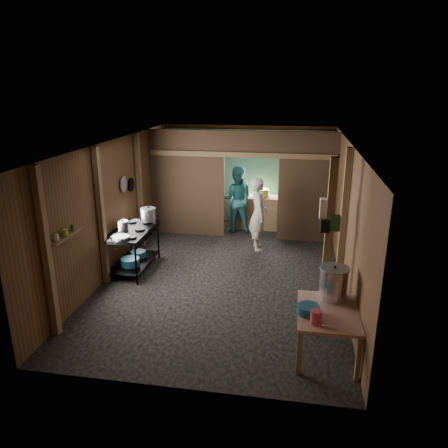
% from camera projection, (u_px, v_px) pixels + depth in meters
% --- Properties ---
extents(floor, '(4.50, 7.00, 0.00)m').
position_uv_depth(floor, '(226.00, 273.00, 8.65)').
color(floor, black).
rests_on(floor, ground).
extents(ceiling, '(4.50, 7.00, 0.00)m').
position_uv_depth(ceiling, '(226.00, 143.00, 7.84)').
color(ceiling, '#252423').
rests_on(ceiling, ground).
extents(wall_back, '(4.50, 0.00, 2.60)m').
position_uv_depth(wall_back, '(247.00, 175.00, 11.52)').
color(wall_back, brown).
rests_on(wall_back, ground).
extents(wall_front, '(4.50, 0.00, 2.60)m').
position_uv_depth(wall_front, '(176.00, 295.00, 4.97)').
color(wall_front, brown).
rests_on(wall_front, ground).
extents(wall_left, '(0.00, 7.00, 2.60)m').
position_uv_depth(wall_left, '(115.00, 206.00, 8.60)').
color(wall_left, brown).
rests_on(wall_left, ground).
extents(wall_right, '(0.00, 7.00, 2.60)m').
position_uv_depth(wall_right, '(346.00, 217.00, 7.88)').
color(wall_right, brown).
rests_on(wall_right, ground).
extents(partition_left, '(1.85, 0.10, 2.60)m').
position_uv_depth(partition_left, '(187.00, 183.00, 10.51)').
color(partition_left, '#4D3526').
rests_on(partition_left, floor).
extents(partition_right, '(1.35, 0.10, 2.60)m').
position_uv_depth(partition_right, '(307.00, 188.00, 10.05)').
color(partition_right, '#4D3526').
rests_on(partition_right, floor).
extents(partition_header, '(1.30, 0.10, 0.60)m').
position_uv_depth(partition_header, '(252.00, 144.00, 9.95)').
color(partition_header, '#4D3526').
rests_on(partition_header, wall_back).
extents(turquoise_panel, '(4.40, 0.06, 2.50)m').
position_uv_depth(turquoise_panel, '(247.00, 177.00, 11.48)').
color(turquoise_panel, '#58A098').
rests_on(turquoise_panel, wall_back).
extents(back_counter, '(1.20, 0.50, 0.85)m').
position_uv_depth(back_counter, '(255.00, 212.00, 11.23)').
color(back_counter, '#866E4F').
rests_on(back_counter, floor).
extents(wall_clock, '(0.20, 0.03, 0.20)m').
position_uv_depth(wall_clock, '(256.00, 153.00, 11.20)').
color(wall_clock, silver).
rests_on(wall_clock, wall_back).
extents(post_left_a, '(0.10, 0.12, 2.60)m').
position_uv_depth(post_left_a, '(47.00, 254.00, 6.16)').
color(post_left_a, '#866E4F').
rests_on(post_left_a, floor).
extents(post_left_b, '(0.10, 0.12, 2.60)m').
position_uv_depth(post_left_b, '(101.00, 217.00, 7.84)').
color(post_left_b, '#866E4F').
rests_on(post_left_b, floor).
extents(post_left_c, '(0.10, 0.12, 2.60)m').
position_uv_depth(post_left_c, '(140.00, 192.00, 9.71)').
color(post_left_c, '#866E4F').
rests_on(post_left_c, floor).
extents(post_right, '(0.10, 0.12, 2.60)m').
position_uv_depth(post_right, '(343.00, 220.00, 7.71)').
color(post_right, '#866E4F').
rests_on(post_right, floor).
extents(post_free, '(0.12, 0.12, 2.60)m').
position_uv_depth(post_free, '(328.00, 240.00, 6.73)').
color(post_free, '#866E4F').
rests_on(post_free, floor).
extents(cross_beam, '(4.40, 0.12, 0.12)m').
position_uv_depth(cross_beam, '(241.00, 155.00, 10.02)').
color(cross_beam, '#866E4F').
rests_on(cross_beam, wall_left).
extents(pan_lid_big, '(0.03, 0.34, 0.34)m').
position_uv_depth(pan_lid_big, '(124.00, 184.00, 8.86)').
color(pan_lid_big, gray).
rests_on(pan_lid_big, wall_left).
extents(pan_lid_small, '(0.03, 0.30, 0.30)m').
position_uv_depth(pan_lid_small, '(131.00, 185.00, 9.27)').
color(pan_lid_small, black).
rests_on(pan_lid_small, wall_left).
extents(wall_shelf, '(0.14, 0.80, 0.03)m').
position_uv_depth(wall_shelf, '(66.00, 236.00, 6.59)').
color(wall_shelf, '#866E4F').
rests_on(wall_shelf, wall_left).
extents(jar_white, '(0.07, 0.07, 0.10)m').
position_uv_depth(jar_white, '(56.00, 238.00, 6.33)').
color(jar_white, silver).
rests_on(jar_white, wall_shelf).
extents(jar_yellow, '(0.08, 0.08, 0.10)m').
position_uv_depth(jar_yellow, '(65.00, 232.00, 6.57)').
color(jar_yellow, gold).
rests_on(jar_yellow, wall_shelf).
extents(jar_green, '(0.06, 0.06, 0.10)m').
position_uv_depth(jar_green, '(72.00, 228.00, 6.77)').
color(jar_green, '#215227').
rests_on(jar_green, wall_shelf).
extents(bag_white, '(0.22, 0.15, 0.32)m').
position_uv_depth(bag_white, '(327.00, 209.00, 6.66)').
color(bag_white, silver).
rests_on(bag_white, post_free).
extents(bag_green, '(0.16, 0.12, 0.24)m').
position_uv_depth(bag_green, '(335.00, 223.00, 6.57)').
color(bag_green, '#215227').
rests_on(bag_green, post_free).
extents(bag_black, '(0.14, 0.10, 0.20)m').
position_uv_depth(bag_black, '(325.00, 226.00, 6.59)').
color(bag_black, black).
rests_on(bag_black, post_free).
extents(gas_range, '(0.75, 1.45, 0.86)m').
position_uv_depth(gas_range, '(133.00, 250.00, 8.68)').
color(gas_range, black).
rests_on(gas_range, floor).
extents(prep_table, '(0.83, 1.14, 0.67)m').
position_uv_depth(prep_table, '(326.00, 332.00, 5.97)').
color(prep_table, '#A37767').
rests_on(prep_table, floor).
extents(stove_pot_large, '(0.37, 0.37, 0.32)m').
position_uv_depth(stove_pot_large, '(149.00, 215.00, 8.98)').
color(stove_pot_large, silver).
rests_on(stove_pot_large, gas_range).
extents(stove_pot_med, '(0.29, 0.29, 0.21)m').
position_uv_depth(stove_pot_med, '(123.00, 226.00, 8.51)').
color(stove_pot_med, silver).
rests_on(stove_pot_med, gas_range).
extents(frying_pan, '(0.43, 0.60, 0.07)m').
position_uv_depth(frying_pan, '(121.00, 237.00, 8.04)').
color(frying_pan, gray).
rests_on(frying_pan, gas_range).
extents(blue_tub_front, '(0.37, 0.37, 0.15)m').
position_uv_depth(blue_tub_front, '(130.00, 262.00, 8.56)').
color(blue_tub_front, navy).
rests_on(blue_tub_front, gas_range).
extents(blue_tub_back, '(0.32, 0.32, 0.13)m').
position_uv_depth(blue_tub_back, '(138.00, 254.00, 8.99)').
color(blue_tub_back, navy).
rests_on(blue_tub_back, gas_range).
extents(stock_pot, '(0.54, 0.54, 0.49)m').
position_uv_depth(stock_pot, '(334.00, 283.00, 6.16)').
color(stock_pot, silver).
rests_on(stock_pot, prep_table).
extents(wash_basin, '(0.39, 0.39, 0.12)m').
position_uv_depth(wash_basin, '(308.00, 309.00, 5.79)').
color(wash_basin, navy).
rests_on(wash_basin, prep_table).
extents(pink_bucket, '(0.16, 0.16, 0.18)m').
position_uv_depth(pink_bucket, '(316.00, 317.00, 5.54)').
color(pink_bucket, '#BC3652').
rests_on(pink_bucket, prep_table).
extents(knife, '(0.30, 0.12, 0.01)m').
position_uv_depth(knife, '(326.00, 327.00, 5.48)').
color(knife, silver).
rests_on(knife, prep_table).
extents(yellow_tub, '(0.37, 0.37, 0.20)m').
position_uv_depth(yellow_tub, '(262.00, 193.00, 11.04)').
color(yellow_tub, gold).
rests_on(yellow_tub, back_counter).
extents(red_cup, '(0.11, 0.11, 0.13)m').
position_uv_depth(red_cup, '(246.00, 194.00, 11.12)').
color(red_cup, red).
rests_on(red_cup, back_counter).
extents(cook, '(0.53, 0.68, 1.66)m').
position_uv_depth(cook, '(258.00, 214.00, 9.65)').
color(cook, beige).
rests_on(cook, floor).
extents(worker_back, '(0.86, 0.69, 1.68)m').
position_uv_depth(worker_back, '(237.00, 199.00, 10.89)').
color(worker_back, teal).
rests_on(worker_back, floor).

